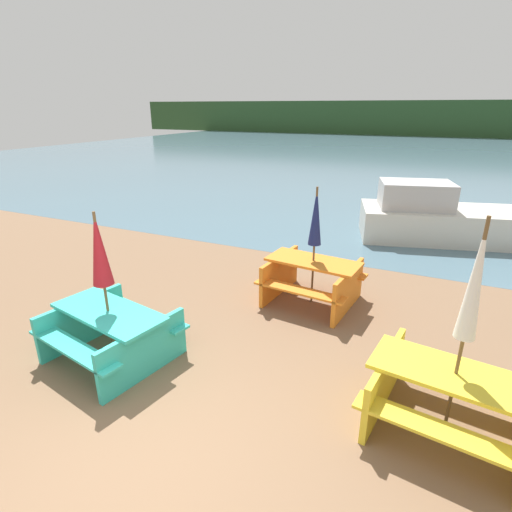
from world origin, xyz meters
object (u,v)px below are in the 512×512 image
(picnic_table_teal, at_px, (111,329))
(umbrella_crimson, at_px, (99,250))
(umbrella_navy, at_px, (316,218))
(boat, at_px, (435,218))
(picnic_table_yellow, at_px, (451,396))
(umbrella_white, at_px, (475,283))
(picnic_table_orange, at_px, (312,277))

(picnic_table_teal, bearing_deg, umbrella_crimson, 0.00)
(umbrella_navy, relative_size, boat, 0.48)
(picnic_table_yellow, bearing_deg, picnic_table_teal, -173.56)
(picnic_table_teal, relative_size, umbrella_white, 0.78)
(umbrella_crimson, bearing_deg, picnic_table_orange, 54.71)
(picnic_table_orange, distance_m, umbrella_navy, 1.08)
(umbrella_navy, distance_m, boat, 5.31)
(picnic_table_orange, xyz_separation_m, umbrella_white, (2.23, -2.33, 1.27))
(boat, bearing_deg, umbrella_white, -101.27)
(picnic_table_teal, height_order, boat, boat)
(picnic_table_orange, height_order, umbrella_navy, umbrella_navy)
(picnic_table_yellow, relative_size, umbrella_white, 0.77)
(boat, bearing_deg, picnic_table_orange, -124.97)
(umbrella_crimson, height_order, boat, umbrella_crimson)
(umbrella_white, bearing_deg, picnic_table_yellow, 26.57)
(picnic_table_orange, bearing_deg, boat, 69.58)
(picnic_table_orange, height_order, umbrella_white, umbrella_white)
(umbrella_white, distance_m, umbrella_navy, 3.23)
(umbrella_navy, bearing_deg, picnic_table_orange, 93.58)
(picnic_table_teal, distance_m, umbrella_navy, 3.61)
(umbrella_navy, xyz_separation_m, umbrella_crimson, (-1.98, -2.80, 0.04))
(umbrella_white, bearing_deg, umbrella_crimson, -173.56)
(picnic_table_teal, height_order, umbrella_navy, umbrella_navy)
(picnic_table_teal, xyz_separation_m, umbrella_crimson, (0.00, 0.00, 1.14))
(picnic_table_yellow, height_order, boat, boat)
(picnic_table_teal, relative_size, boat, 0.43)
(picnic_table_teal, height_order, umbrella_crimson, umbrella_crimson)
(picnic_table_yellow, height_order, umbrella_white, umbrella_white)
(umbrella_crimson, bearing_deg, boat, 63.68)
(picnic_table_orange, xyz_separation_m, umbrella_crimson, (-1.98, -2.80, 1.12))
(picnic_table_yellow, distance_m, umbrella_crimson, 4.39)
(picnic_table_orange, distance_m, umbrella_white, 3.47)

